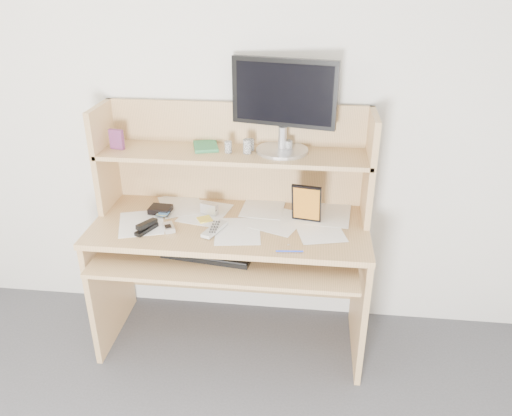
# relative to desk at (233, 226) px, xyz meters

# --- Properties ---
(back_wall) EXTENTS (3.60, 0.04, 2.50)m
(back_wall) POSITION_rel_desk_xyz_m (0.00, 0.24, 0.56)
(back_wall) COLOR silver
(back_wall) RESTS_ON floor
(desk) EXTENTS (1.40, 0.70, 1.30)m
(desk) POSITION_rel_desk_xyz_m (0.00, 0.00, 0.00)
(desk) COLOR tan
(desk) RESTS_ON floor
(paper_clutter) EXTENTS (1.32, 0.54, 0.01)m
(paper_clutter) POSITION_rel_desk_xyz_m (0.00, -0.08, 0.06)
(paper_clutter) COLOR white
(paper_clutter) RESTS_ON desk
(keyboard) EXTENTS (0.46, 0.21, 0.03)m
(keyboard) POSITION_rel_desk_xyz_m (-0.09, -0.24, -0.03)
(keyboard) COLOR black
(keyboard) RESTS_ON desk
(tv_remote) EXTENTS (0.11, 0.18, 0.02)m
(tv_remote) POSITION_rel_desk_xyz_m (-0.06, -0.18, 0.07)
(tv_remote) COLOR #B0B0AA
(tv_remote) RESTS_ON paper_clutter
(flip_phone) EXTENTS (0.08, 0.10, 0.02)m
(flip_phone) POSITION_rel_desk_xyz_m (-0.29, -0.18, 0.07)
(flip_phone) COLOR silver
(flip_phone) RESTS_ON paper_clutter
(stapler) EXTENTS (0.09, 0.14, 0.04)m
(stapler) POSITION_rel_desk_xyz_m (-0.40, -0.21, 0.08)
(stapler) COLOR black
(stapler) RESTS_ON paper_clutter
(wallet) EXTENTS (0.12, 0.10, 0.03)m
(wallet) POSITION_rel_desk_xyz_m (-0.39, -0.00, 0.08)
(wallet) COLOR black
(wallet) RESTS_ON paper_clutter
(sticky_note_pad) EXTENTS (0.09, 0.09, 0.01)m
(sticky_note_pad) POSITION_rel_desk_xyz_m (-0.14, -0.06, 0.06)
(sticky_note_pad) COLOR #F6FF43
(sticky_note_pad) RESTS_ON desk
(digital_camera) EXTENTS (0.10, 0.06, 0.06)m
(digital_camera) POSITION_rel_desk_xyz_m (-0.13, 0.01, 0.09)
(digital_camera) COLOR #B4B4B6
(digital_camera) RESTS_ON paper_clutter
(game_case) EXTENTS (0.15, 0.04, 0.21)m
(game_case) POSITION_rel_desk_xyz_m (0.38, -0.03, 0.17)
(game_case) COLOR black
(game_case) RESTS_ON paper_clutter
(blue_pen) EXTENTS (0.13, 0.02, 0.01)m
(blue_pen) POSITION_rel_desk_xyz_m (0.32, -0.34, 0.07)
(blue_pen) COLOR #1A33C4
(blue_pen) RESTS_ON paper_clutter
(card_box) EXTENTS (0.08, 0.04, 0.10)m
(card_box) POSITION_rel_desk_xyz_m (-0.60, 0.05, 0.44)
(card_box) COLOR maroon
(card_box) RESTS_ON desk
(shelf_book) EXTENTS (0.16, 0.19, 0.02)m
(shelf_book) POSITION_rel_desk_xyz_m (-0.15, 0.11, 0.39)
(shelf_book) COLOR #34835C
(shelf_book) RESTS_ON desk
(chip_stack_a) EXTENTS (0.05, 0.05, 0.06)m
(chip_stack_a) POSITION_rel_desk_xyz_m (0.08, 0.11, 0.41)
(chip_stack_a) COLOR black
(chip_stack_a) RESTS_ON desk
(chip_stack_b) EXTENTS (0.05, 0.05, 0.06)m
(chip_stack_b) POSITION_rel_desk_xyz_m (-0.02, 0.06, 0.42)
(chip_stack_b) COLOR white
(chip_stack_b) RESTS_ON desk
(chip_stack_c) EXTENTS (0.05, 0.05, 0.06)m
(chip_stack_c) POSITION_rel_desk_xyz_m (0.27, 0.11, 0.41)
(chip_stack_c) COLOR black
(chip_stack_c) RESTS_ON desk
(chip_stack_d) EXTENTS (0.05, 0.05, 0.07)m
(chip_stack_d) POSITION_rel_desk_xyz_m (0.07, 0.06, 0.42)
(chip_stack_d) COLOR silver
(chip_stack_d) RESTS_ON desk
(monitor) EXTENTS (0.52, 0.26, 0.46)m
(monitor) POSITION_rel_desk_xyz_m (0.24, 0.13, 0.63)
(monitor) COLOR silver
(monitor) RESTS_ON desk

